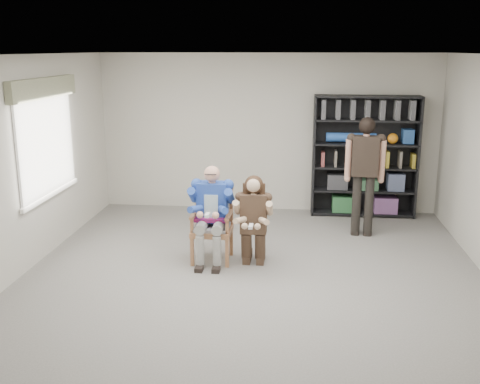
# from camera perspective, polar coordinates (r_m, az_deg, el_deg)

# --- Properties ---
(room_shell) EXTENTS (6.00, 7.00, 2.80)m
(room_shell) POSITION_cam_1_polar(r_m,az_deg,el_deg) (6.65, 1.19, 1.60)
(room_shell) COLOR beige
(room_shell) RESTS_ON ground
(floor) EXTENTS (6.00, 7.00, 0.01)m
(floor) POSITION_cam_1_polar(r_m,az_deg,el_deg) (7.09, 1.13, -9.50)
(floor) COLOR slate
(floor) RESTS_ON ground
(window_left) EXTENTS (0.16, 2.00, 1.75)m
(window_left) POSITION_cam_1_polar(r_m,az_deg,el_deg) (8.32, -18.97, 5.04)
(window_left) COLOR white
(window_left) RESTS_ON room_shell
(armchair) EXTENTS (0.61, 0.59, 1.04)m
(armchair) POSITION_cam_1_polar(r_m,az_deg,el_deg) (7.73, -2.87, -3.35)
(armchair) COLOR brown
(armchair) RESTS_ON floor
(seated_man) EXTENTS (0.59, 0.81, 1.35)m
(seated_man) POSITION_cam_1_polar(r_m,az_deg,el_deg) (7.68, -2.88, -2.24)
(seated_man) COLOR navy
(seated_man) RESTS_ON floor
(kneeling_woman) EXTENTS (0.52, 0.83, 1.24)m
(kneeling_woman) POSITION_cam_1_polar(r_m,az_deg,el_deg) (7.52, 1.36, -3.05)
(kneeling_woman) COLOR #3B2A21
(kneeling_woman) RESTS_ON floor
(bookshelf) EXTENTS (1.80, 0.38, 2.10)m
(bookshelf) POSITION_cam_1_polar(r_m,az_deg,el_deg) (9.98, 12.55, 3.53)
(bookshelf) COLOR black
(bookshelf) RESTS_ON floor
(standing_man) EXTENTS (0.60, 0.37, 1.86)m
(standing_man) POSITION_cam_1_polar(r_m,az_deg,el_deg) (8.87, 12.50, 1.40)
(standing_man) COLOR black
(standing_man) RESTS_ON floor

